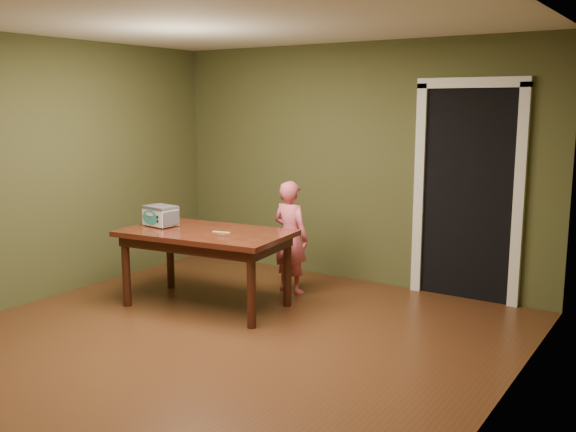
{
  "coord_description": "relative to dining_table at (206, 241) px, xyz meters",
  "views": [
    {
      "loc": [
        3.25,
        -3.77,
        1.95
      ],
      "look_at": [
        0.14,
        1.0,
        0.95
      ],
      "focal_mm": 40.0,
      "sensor_mm": 36.0,
      "label": 1
    }
  ],
  "objects": [
    {
      "name": "dining_table",
      "position": [
        0.0,
        0.0,
        0.0
      ],
      "size": [
        1.69,
        1.07,
        0.75
      ],
      "rotation": [
        0.0,
        0.0,
        0.11
      ],
      "color": "#38130C",
      "rests_on": "floor"
    },
    {
      "name": "toy_oven",
      "position": [
        -0.52,
        -0.07,
        0.21
      ],
      "size": [
        0.35,
        0.26,
        0.2
      ],
      "rotation": [
        0.0,
        0.0,
        -0.12
      ],
      "color": "#4C4F54",
      "rests_on": "dining_table"
    },
    {
      "name": "spatula",
      "position": [
        0.18,
        0.01,
        0.1
      ],
      "size": [
        0.18,
        0.06,
        0.01
      ],
      "primitive_type": "cube",
      "rotation": [
        0.0,
        0.0,
        0.2
      ],
      "color": "#F8C66B",
      "rests_on": "dining_table"
    },
    {
      "name": "room_shell",
      "position": [
        0.7,
        -0.84,
        1.06
      ],
      "size": [
        4.52,
        5.02,
        2.61
      ],
      "color": "#444927",
      "rests_on": "ground"
    },
    {
      "name": "doorway",
      "position": [
        2.0,
        1.94,
        0.41
      ],
      "size": [
        1.1,
        0.66,
        2.25
      ],
      "color": "black",
      "rests_on": "ground"
    },
    {
      "name": "baking_pan",
      "position": [
        0.3,
        -0.11,
        0.11
      ],
      "size": [
        0.1,
        0.1,
        0.02
      ],
      "color": "silver",
      "rests_on": "dining_table"
    },
    {
      "name": "child",
      "position": [
        0.43,
        0.84,
        -0.06
      ],
      "size": [
        0.47,
        0.34,
        1.18
      ],
      "primitive_type": "imported",
      "rotation": [
        0.0,
        0.0,
        2.99
      ],
      "color": "#DE5B6D",
      "rests_on": "floor"
    },
    {
      "name": "floor",
      "position": [
        0.7,
        -0.84,
        -0.65
      ],
      "size": [
        5.0,
        5.0,
        0.0
      ],
      "primitive_type": "plane",
      "color": "#4E2A16",
      "rests_on": "ground"
    }
  ]
}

